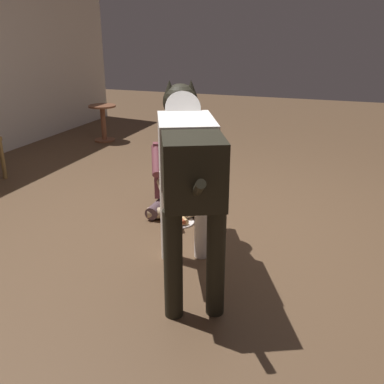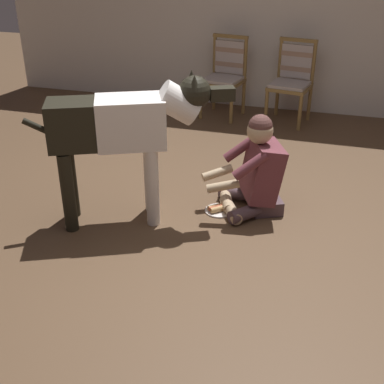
# 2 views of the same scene
# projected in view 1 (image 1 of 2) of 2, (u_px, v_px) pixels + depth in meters

# --- Properties ---
(ground_plane) EXTENTS (14.38, 14.38, 0.00)m
(ground_plane) POSITION_uv_depth(u_px,v_px,m) (212.00, 224.00, 3.51)
(ground_plane) COLOR brown
(person_sitting_on_floor) EXTENTS (0.72, 0.62, 0.84)m
(person_sitting_on_floor) POSITION_uv_depth(u_px,v_px,m) (177.00, 173.00, 3.68)
(person_sitting_on_floor) COLOR #563F46
(person_sitting_on_floor) RESTS_ON ground
(large_dog) EXTENTS (1.47, 0.78, 1.18)m
(large_dog) POSITION_uv_depth(u_px,v_px,m) (187.00, 158.00, 2.54)
(large_dog) COLOR white
(large_dog) RESTS_ON ground
(hot_dog_on_plate) EXTENTS (0.24, 0.24, 0.06)m
(hot_dog_on_plate) POSITION_uv_depth(u_px,v_px,m) (180.00, 220.00, 3.51)
(hot_dog_on_plate) COLOR white
(hot_dog_on_plate) RESTS_ON ground
(round_side_table) EXTENTS (0.38, 0.38, 0.51)m
(round_side_table) POSITION_uv_depth(u_px,v_px,m) (103.00, 120.00, 6.02)
(round_side_table) COLOR brown
(round_side_table) RESTS_ON ground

